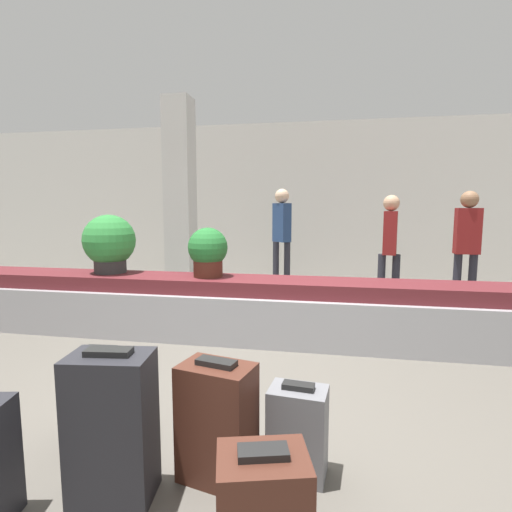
{
  "coord_description": "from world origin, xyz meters",
  "views": [
    {
      "loc": [
        0.79,
        -2.71,
        1.45
      ],
      "look_at": [
        0.0,
        1.53,
        0.92
      ],
      "focal_mm": 28.0,
      "sensor_mm": 36.0,
      "label": 1
    }
  ],
  "objects": [
    {
      "name": "pillar",
      "position": [
        -1.65,
        3.56,
        1.6
      ],
      "size": [
        0.43,
        0.43,
        3.2
      ],
      "color": "silver",
      "rests_on": "ground_plane"
    },
    {
      "name": "suitcase_4",
      "position": [
        -0.58,
        -0.57,
        0.29
      ],
      "size": [
        0.36,
        0.25,
        0.6
      ],
      "rotation": [
        0.0,
        0.0,
        0.08
      ],
      "color": "#232328",
      "rests_on": "ground_plane"
    },
    {
      "name": "traveler_2",
      "position": [
        -0.05,
        4.25,
        1.07
      ],
      "size": [
        0.35,
        0.36,
        1.77
      ],
      "rotation": [
        0.0,
        0.0,
        2.34
      ],
      "color": "#282833",
      "rests_on": "ground_plane"
    },
    {
      "name": "suitcase_1",
      "position": [
        -0.25,
        -1.02,
        0.37
      ],
      "size": [
        0.43,
        0.31,
        0.77
      ],
      "rotation": [
        0.0,
        0.0,
        0.12
      ],
      "color": "#232328",
      "rests_on": "ground_plane"
    },
    {
      "name": "potted_plant_1",
      "position": [
        -0.56,
        1.56,
        0.96
      ],
      "size": [
        0.45,
        0.45,
        0.55
      ],
      "color": "#4C2319",
      "rests_on": "carousel"
    },
    {
      "name": "suitcase_6",
      "position": [
        0.22,
        -0.79,
        0.32
      ],
      "size": [
        0.43,
        0.33,
        0.66
      ],
      "rotation": [
        0.0,
        0.0,
        -0.23
      ],
      "color": "#472319",
      "rests_on": "ground_plane"
    },
    {
      "name": "traveler_0",
      "position": [
        2.66,
        3.27,
        1.0
      ],
      "size": [
        0.32,
        0.23,
        1.68
      ],
      "rotation": [
        0.0,
        0.0,
        3.14
      ],
      "color": "#282833",
      "rests_on": "ground_plane"
    },
    {
      "name": "traveler_1",
      "position": [
        1.63,
        3.24,
        0.96
      ],
      "size": [
        0.31,
        0.35,
        1.62
      ],
      "rotation": [
        0.0,
        0.0,
        -1.75
      ],
      "color": "#282833",
      "rests_on": "ground_plane"
    },
    {
      "name": "carousel",
      "position": [
        0.0,
        1.53,
        0.32
      ],
      "size": [
        8.48,
        0.74,
        0.67
      ],
      "color": "#9E9EA3",
      "rests_on": "ground_plane"
    },
    {
      "name": "back_wall",
      "position": [
        0.0,
        5.81,
        1.6
      ],
      "size": [
        18.0,
        0.06,
        3.2
      ],
      "color": "silver",
      "rests_on": "ground_plane"
    },
    {
      "name": "potted_plant_0",
      "position": [
        -1.79,
        1.61,
        1.03
      ],
      "size": [
        0.61,
        0.61,
        0.69
      ],
      "color": "#2D2D2D",
      "rests_on": "carousel"
    },
    {
      "name": "suitcase_0",
      "position": [
        0.64,
        -0.68,
        0.25
      ],
      "size": [
        0.33,
        0.25,
        0.52
      ],
      "rotation": [
        0.0,
        0.0,
        -0.11
      ],
      "color": "slate",
      "rests_on": "ground_plane"
    },
    {
      "name": "ground_plane",
      "position": [
        0.0,
        0.0,
        0.0
      ],
      "size": [
        18.0,
        18.0,
        0.0
      ],
      "primitive_type": "plane",
      "color": "#59544C"
    }
  ]
}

